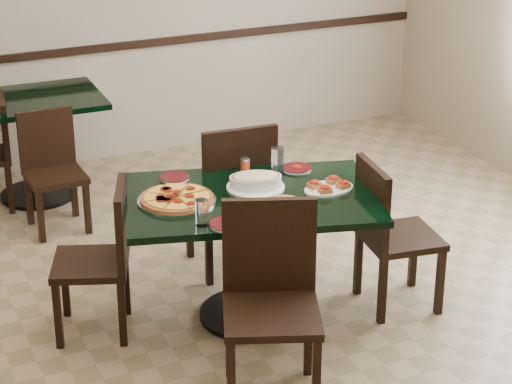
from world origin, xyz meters
name	(u,v)px	position (x,y,z in m)	size (l,w,h in m)	color
floor	(275,309)	(0.00, 0.00, 0.00)	(5.50, 5.50, 0.00)	#8E7251
room_shell	(306,27)	(1.02, 1.73, 1.17)	(5.50, 5.50, 5.50)	silver
main_table	(250,226)	(-0.16, -0.02, 0.57)	(1.55, 1.20, 0.75)	black
back_table	(32,128)	(-0.90, 2.19, 0.52)	(1.01, 0.74, 0.75)	black
chair_far	(234,190)	(-0.04, 0.52, 0.55)	(0.48, 0.48, 0.98)	black
chair_near	(270,290)	(-0.35, -0.70, 0.56)	(0.60, 0.60, 0.99)	black
chair_right	(388,228)	(0.60, -0.22, 0.50)	(0.46, 0.46, 0.89)	black
chair_left	(104,252)	(-0.95, 0.17, 0.48)	(0.52, 0.52, 0.86)	black
back_chair_near	(52,164)	(-0.89, 1.65, 0.44)	(0.39, 0.39, 0.80)	black
pepperoni_pizza	(177,198)	(-0.55, 0.07, 0.77)	(0.42, 0.42, 0.04)	silver
lasagna_casserole	(256,181)	(-0.10, 0.07, 0.80)	(0.33, 0.32, 0.09)	silver
bread_basket	(286,205)	(-0.08, -0.29, 0.79)	(0.26, 0.24, 0.09)	brown
bruschetta_platter	(329,186)	(0.26, -0.12, 0.77)	(0.31, 0.23, 0.05)	silver
side_plate_near	(228,224)	(-0.42, -0.32, 0.76)	(0.19, 0.19, 0.02)	silver
side_plate_far_r	(297,168)	(0.23, 0.22, 0.76)	(0.17, 0.17, 0.03)	silver
side_plate_far_l	(175,177)	(-0.46, 0.38, 0.76)	(0.17, 0.17, 0.02)	silver
napkin_setting	(239,224)	(-0.36, -0.33, 0.75)	(0.18, 0.18, 0.01)	white
water_glass_a	(278,161)	(0.11, 0.22, 0.83)	(0.07, 0.07, 0.15)	white
water_glass_b	(201,213)	(-0.54, -0.26, 0.82)	(0.07, 0.07, 0.14)	white
pepper_shaker	(245,166)	(-0.06, 0.29, 0.80)	(0.05, 0.05, 0.09)	#AE2812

